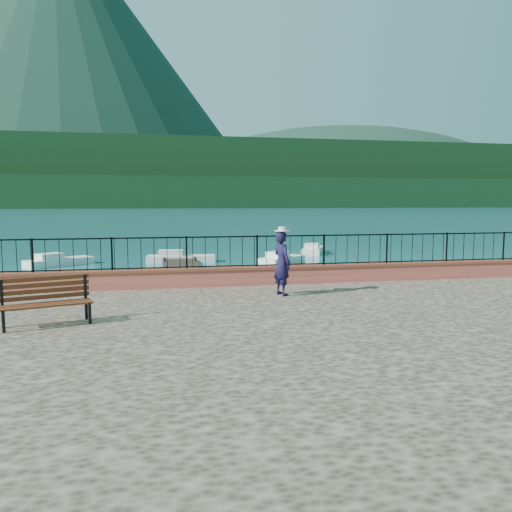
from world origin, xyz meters
name	(u,v)px	position (x,y,z in m)	size (l,w,h in m)	color
ground	(299,356)	(0.00, 0.00, 0.00)	(2000.00, 2000.00, 0.00)	#19596B
promenade	(432,451)	(0.00, -6.00, 0.60)	(30.00, 20.00, 1.20)	#332821
parapet	(266,275)	(0.00, 3.70, 1.49)	(28.00, 0.46, 0.58)	#C56447
railing	(266,251)	(0.00, 3.70, 2.25)	(27.00, 0.05, 0.95)	black
dock	(186,279)	(-2.00, 12.00, 0.15)	(2.00, 16.00, 0.30)	#2D231C
far_forest	(159,193)	(0.00, 300.00, 9.00)	(900.00, 60.00, 18.00)	black
foothills	(158,176)	(0.00, 360.00, 22.00)	(900.00, 120.00, 44.00)	black
volcano	(59,58)	(-120.00, 700.00, 190.00)	(560.00, 560.00, 380.00)	#142D23
companion_hill	(342,205)	(220.00, 560.00, 0.00)	(448.00, 384.00, 180.00)	#142D23
park_bench	(47,311)	(-5.72, -0.51, 1.50)	(1.91, 1.08, 1.01)	black
person	(282,263)	(0.02, 1.83, 2.10)	(0.66, 0.43, 1.80)	black
hat	(282,229)	(0.02, 1.83, 3.06)	(0.44, 0.44, 0.12)	silver
boat_1	(353,275)	(5.61, 10.15, 0.40)	(4.22, 1.30, 0.80)	silver
boat_2	(282,257)	(4.27, 18.15, 0.40)	(3.29, 1.30, 0.80)	silver
boat_3	(59,259)	(-9.05, 19.85, 0.40)	(3.93, 1.30, 0.80)	silver
boat_4	(181,256)	(-1.82, 20.09, 0.40)	(4.28, 1.30, 0.80)	silver
boat_5	(312,248)	(7.99, 23.51, 0.40)	(3.88, 1.30, 0.80)	silver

